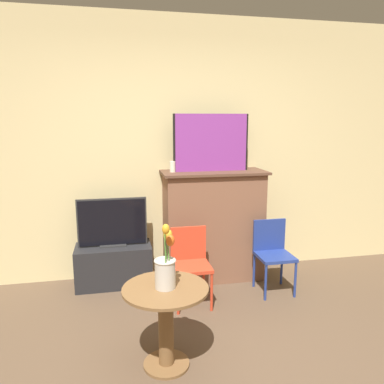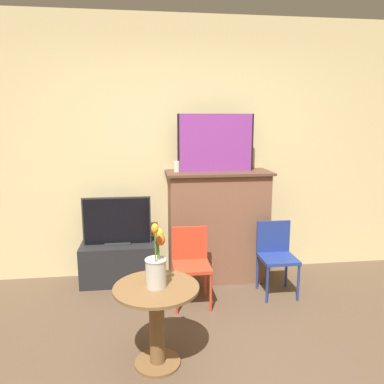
{
  "view_description": "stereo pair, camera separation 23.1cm",
  "coord_description": "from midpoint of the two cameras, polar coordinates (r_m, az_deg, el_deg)",
  "views": [
    {
      "loc": [
        -0.58,
        -1.79,
        1.65
      ],
      "look_at": [
        0.06,
        1.3,
        1.05
      ],
      "focal_mm": 35.0,
      "sensor_mm": 36.0,
      "label": 1
    },
    {
      "loc": [
        -0.35,
        -1.83,
        1.65
      ],
      "look_at": [
        0.06,
        1.3,
        1.05
      ],
      "focal_mm": 35.0,
      "sensor_mm": 36.0,
      "label": 2
    }
  ],
  "objects": [
    {
      "name": "painting",
      "position": [
        3.79,
        5.41,
        7.47
      ],
      "size": [
        0.77,
        0.03,
        0.57
      ],
      "color": "black",
      "rests_on": "fireplace_mantel"
    },
    {
      "name": "chair_blue",
      "position": [
        3.75,
        14.44,
        -8.91
      ],
      "size": [
        0.33,
        0.33,
        0.69
      ],
      "color": "navy",
      "rests_on": "ground"
    },
    {
      "name": "wall_back",
      "position": [
        3.98,
        -0.72,
        6.49
      ],
      "size": [
        8.0,
        0.06,
        2.7
      ],
      "color": "beige",
      "rests_on": "ground"
    },
    {
      "name": "mantel_candle",
      "position": [
        3.74,
        -0.58,
        3.9
      ],
      "size": [
        0.06,
        0.06,
        0.11
      ],
      "color": "silver",
      "rests_on": "fireplace_mantel"
    },
    {
      "name": "tv_stand",
      "position": [
        3.98,
        -9.49,
        -10.63
      ],
      "size": [
        0.75,
        0.37,
        0.41
      ],
      "color": "#232326",
      "rests_on": "ground"
    },
    {
      "name": "chair_red",
      "position": [
        3.45,
        1.77,
        -10.32
      ],
      "size": [
        0.33,
        0.33,
        0.69
      ],
      "color": "red",
      "rests_on": "ground"
    },
    {
      "name": "side_table",
      "position": [
        2.65,
        -2.78,
        -18.19
      ],
      "size": [
        0.57,
        0.57,
        0.57
      ],
      "color": "brown",
      "rests_on": "ground"
    },
    {
      "name": "fireplace_mantel",
      "position": [
        3.94,
        5.58,
        -4.91
      ],
      "size": [
        1.07,
        0.48,
        1.15
      ],
      "color": "brown",
      "rests_on": "ground"
    },
    {
      "name": "vase_tulips",
      "position": [
        2.5,
        -2.77,
        -11.3
      ],
      "size": [
        0.15,
        0.2,
        0.46
      ],
      "color": "beige",
      "rests_on": "side_table"
    },
    {
      "name": "tv_monitor",
      "position": [
        3.85,
        -9.69,
        -4.47
      ],
      "size": [
        0.68,
        0.12,
        0.49
      ],
      "color": "#2D2D2D",
      "rests_on": "tv_stand"
    }
  ]
}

